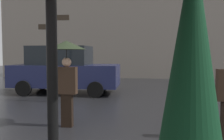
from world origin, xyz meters
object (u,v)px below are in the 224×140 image
at_px(street_signpost, 54,47).
at_px(parked_car_left, 64,70).
at_px(pedestrian_with_umbrella, 67,61).
at_px(folded_patio_umbrella_far, 191,68).

bearing_deg(street_signpost, parked_car_left, 96.91).
bearing_deg(pedestrian_with_umbrella, street_signpost, -146.35).
distance_m(folded_patio_umbrella_far, pedestrian_with_umbrella, 4.37).
xyz_separation_m(pedestrian_with_umbrella, parked_car_left, (-1.55, 4.70, -0.49)).
relative_size(folded_patio_umbrella_far, pedestrian_with_umbrella, 1.20).
relative_size(parked_car_left, street_signpost, 1.40).
xyz_separation_m(folded_patio_umbrella_far, parked_car_left, (-3.52, 8.59, -0.57)).
bearing_deg(pedestrian_with_umbrella, parked_car_left, -153.14).
bearing_deg(folded_patio_umbrella_far, parked_car_left, 112.27).
distance_m(pedestrian_with_umbrella, street_signpost, 3.15).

